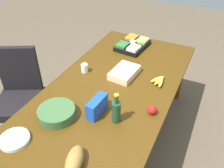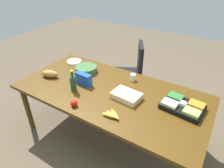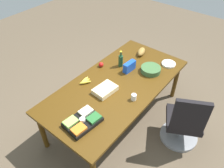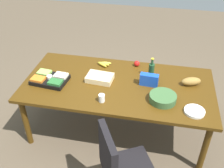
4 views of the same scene
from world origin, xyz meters
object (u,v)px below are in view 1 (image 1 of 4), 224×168
at_px(conference_table, 112,93).
at_px(bread_loaf, 74,160).
at_px(apple_red, 152,110).
at_px(chip_bag_blue, 97,106).
at_px(banana_bunch, 159,81).
at_px(salad_bowl, 57,113).
at_px(paper_cup, 85,68).
at_px(veggie_tray, 133,45).
at_px(sheet_cake, 124,73).
at_px(paper_plate_stack, 15,139).
at_px(office_chair, 22,103).
at_px(wine_bottle, 116,111).

height_order(conference_table, bread_loaf, bread_loaf).
height_order(apple_red, bread_loaf, bread_loaf).
bearing_deg(conference_table, chip_bag_blue, 7.11).
bearing_deg(banana_bunch, salad_bowl, -36.78).
relative_size(paper_cup, salad_bowl, 0.30).
distance_m(veggie_tray, salad_bowl, 1.39).
bearing_deg(sheet_cake, paper_plate_stack, -18.93).
xyz_separation_m(sheet_cake, paper_plate_stack, (1.13, -0.39, -0.02)).
bearing_deg(conference_table, banana_bunch, 125.17).
distance_m(sheet_cake, paper_plate_stack, 1.19).
bearing_deg(sheet_cake, chip_bag_blue, 1.78).
bearing_deg(office_chair, chip_bag_blue, 83.21).
relative_size(office_chair, wine_bottle, 3.61).
bearing_deg(banana_bunch, sheet_cake, -84.80).
relative_size(paper_cup, paper_plate_stack, 0.41).
bearing_deg(bread_loaf, paper_plate_stack, -87.71).
distance_m(office_chair, apple_red, 1.52).
bearing_deg(salad_bowl, sheet_cake, 161.90).
bearing_deg(wine_bottle, salad_bowl, -69.72).
xyz_separation_m(apple_red, sheet_cake, (-0.41, -0.43, -0.00)).
distance_m(conference_table, sheet_cake, 0.26).
height_order(banana_bunch, bread_loaf, bread_loaf).
bearing_deg(veggie_tray, banana_bunch, 41.84).
xyz_separation_m(paper_cup, apple_red, (0.29, 0.83, -0.01)).
bearing_deg(chip_bag_blue, sheet_cake, -178.22).
relative_size(bread_loaf, salad_bowl, 0.79).
distance_m(apple_red, wine_bottle, 0.32).
bearing_deg(veggie_tray, paper_plate_stack, -7.80).
bearing_deg(wine_bottle, conference_table, -149.62).
bearing_deg(veggie_tray, chip_bag_blue, 8.02).
height_order(paper_cup, veggie_tray, paper_cup).
height_order(chip_bag_blue, salad_bowl, chip_bag_blue).
xyz_separation_m(banana_bunch, paper_plate_stack, (1.16, -0.74, -0.01)).
xyz_separation_m(chip_bag_blue, salad_bowl, (0.18, -0.28, -0.03)).
bearing_deg(banana_bunch, bread_loaf, -11.46).
bearing_deg(paper_plate_stack, veggie_tray, 172.20).
relative_size(office_chair, sheet_cake, 3.08).
relative_size(banana_bunch, apple_red, 2.63).
xyz_separation_m(paper_cup, veggie_tray, (-0.71, 0.25, -0.01)).
bearing_deg(apple_red, veggie_tray, -150.14).
bearing_deg(conference_table, office_chair, -76.28).
distance_m(paper_cup, salad_bowl, 0.68).
relative_size(sheet_cake, paper_plate_stack, 1.45).
relative_size(apple_red, wine_bottle, 0.28).
distance_m(paper_cup, apple_red, 0.88).
bearing_deg(office_chair, wine_bottle, 83.65).
bearing_deg(wine_bottle, veggie_tray, -164.06).
relative_size(banana_bunch, wine_bottle, 0.73).
relative_size(chip_bag_blue, paper_plate_stack, 1.00).
relative_size(conference_table, banana_bunch, 11.56).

